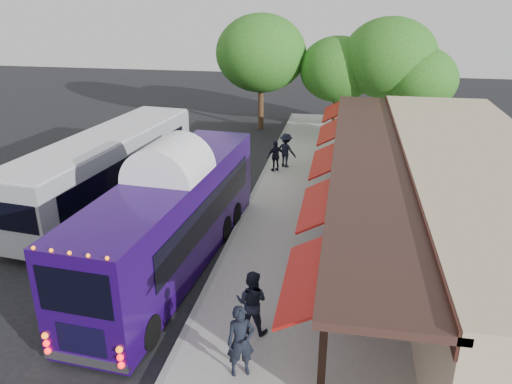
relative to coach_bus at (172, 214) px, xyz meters
The scene contains 15 objects.
ground 2.63m from the coach_bus, 37.87° to the right, with size 90.00×90.00×0.00m, color black.
sidewalk 7.29m from the coach_bus, 24.01° to the left, with size 10.00×40.00×0.15m, color #9E9B93.
curb 3.71m from the coach_bus, 62.43° to the left, with size 0.20×40.00×0.16m, color gray.
station_shelter 10.24m from the coach_bus, 16.28° to the left, with size 8.15×20.00×3.60m.
coach_bus is the anchor object (origin of this frame).
city_bus 6.39m from the coach_bus, 134.72° to the left, with size 3.80×11.78×3.11m.
ped_a 5.96m from the coach_bus, 55.82° to the right, with size 0.67×0.44×1.84m, color black.
ped_b 4.68m from the coach_bus, 44.77° to the right, with size 0.88×0.69×1.81m, color black.
ped_c 10.01m from the coach_bus, 78.12° to the left, with size 0.93×0.39×1.58m, color black.
ped_d 10.81m from the coach_bus, 76.75° to the left, with size 1.16×0.66×1.79m, color black.
sign_board 5.93m from the coach_bus, ahead, with size 0.13×0.48×1.06m.
tree_left 19.14m from the coach_bus, 75.63° to the left, with size 4.83×4.83×6.19m.
tree_mid 19.73m from the coach_bus, 66.37° to the left, with size 5.77×5.77×7.38m.
tree_right 19.70m from the coach_bus, 60.75° to the left, with size 4.50×4.50×5.77m.
tree_far 18.81m from the coach_bus, 90.71° to the left, with size 5.86×5.86×7.50m.
Camera 1 is at (3.92, -13.05, 8.65)m, focal length 35.00 mm.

